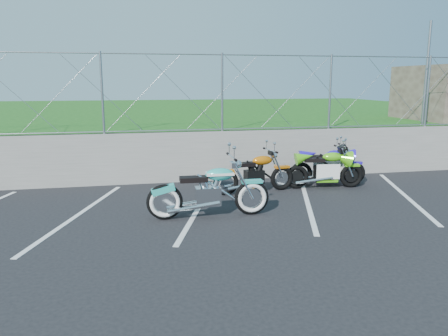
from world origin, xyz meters
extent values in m
plane|color=black|center=(0.00, 0.00, 0.00)|extent=(90.00, 90.00, 0.00)
cube|color=slate|center=(0.00, 3.50, 0.65)|extent=(30.00, 0.22, 1.30)
cube|color=#184E14|center=(0.00, 13.50, 0.65)|extent=(30.00, 20.00, 1.30)
cylinder|color=gray|center=(0.00, 3.50, 3.25)|extent=(28.00, 0.03, 0.03)
cylinder|color=gray|center=(0.00, 3.50, 1.35)|extent=(28.00, 0.03, 0.03)
cylinder|color=gray|center=(7.20, 3.90, 2.80)|extent=(0.08, 0.08, 3.00)
cube|color=silver|center=(-2.40, 1.00, 0.00)|extent=(1.49, 4.31, 0.01)
cube|color=silver|center=(0.00, 1.00, 0.00)|extent=(1.49, 4.31, 0.01)
cube|color=silver|center=(2.40, 1.00, 0.00)|extent=(1.49, 4.31, 0.01)
cube|color=silver|center=(4.80, 1.00, 0.00)|extent=(1.49, 4.31, 0.01)
torus|color=black|center=(-0.75, 0.31, 0.35)|extent=(0.69, 0.12, 0.69)
torus|color=black|center=(0.94, 0.30, 0.35)|extent=(0.69, 0.12, 0.69)
cube|color=silver|center=(0.07, 0.31, 0.42)|extent=(0.48, 0.30, 0.36)
ellipsoid|color=#2CB0A5|center=(0.30, 0.30, 0.84)|extent=(0.56, 0.26, 0.24)
cube|color=black|center=(-0.20, 0.31, 0.76)|extent=(0.53, 0.26, 0.09)
cube|color=#2CB0A5|center=(0.94, 0.30, 0.67)|extent=(0.40, 0.16, 0.06)
cylinder|color=silver|center=(0.54, 0.30, 1.17)|extent=(0.04, 0.75, 0.03)
torus|color=black|center=(0.77, 1.85, 0.29)|extent=(0.60, 0.19, 0.59)
torus|color=black|center=(2.18, 2.06, 0.29)|extent=(0.60, 0.19, 0.59)
cube|color=black|center=(1.45, 1.96, 0.38)|extent=(0.47, 0.33, 0.32)
ellipsoid|color=#BD610B|center=(1.66, 1.99, 0.76)|extent=(0.53, 0.30, 0.22)
cube|color=black|center=(1.21, 1.92, 0.69)|extent=(0.50, 0.30, 0.09)
cube|color=#BD610B|center=(2.18, 2.06, 0.57)|extent=(0.38, 0.19, 0.06)
cylinder|color=silver|center=(1.86, 2.02, 0.99)|extent=(0.13, 0.68, 0.03)
torus|color=black|center=(2.58, 2.12, 0.29)|extent=(0.59, 0.17, 0.58)
torus|color=black|center=(3.95, 1.97, 0.29)|extent=(0.59, 0.17, 0.58)
cube|color=black|center=(3.25, 2.05, 0.39)|extent=(0.47, 0.32, 0.33)
ellipsoid|color=#56BB17|center=(3.46, 2.02, 0.77)|extent=(0.53, 0.29, 0.22)
cube|color=black|center=(2.99, 2.07, 0.71)|extent=(0.51, 0.28, 0.09)
cube|color=#56BB17|center=(3.95, 1.97, 0.56)|extent=(0.38, 0.18, 0.06)
cylinder|color=silver|center=(3.62, 2.00, 1.00)|extent=(0.10, 0.70, 0.03)
torus|color=black|center=(2.86, 2.54, 0.29)|extent=(0.58, 0.21, 0.57)
torus|color=black|center=(4.19, 2.29, 0.29)|extent=(0.58, 0.21, 0.57)
cube|color=black|center=(3.51, 2.42, 0.38)|extent=(0.48, 0.34, 0.33)
ellipsoid|color=#2915CB|center=(3.71, 2.38, 0.77)|extent=(0.54, 0.32, 0.22)
cube|color=black|center=(3.26, 2.47, 0.70)|extent=(0.51, 0.31, 0.09)
cube|color=#2915CB|center=(4.19, 2.29, 0.56)|extent=(0.38, 0.21, 0.06)
cylinder|color=silver|center=(3.88, 2.35, 0.99)|extent=(0.15, 0.68, 0.03)
camera|label=1|loc=(-1.26, -7.71, 2.59)|focal=35.00mm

